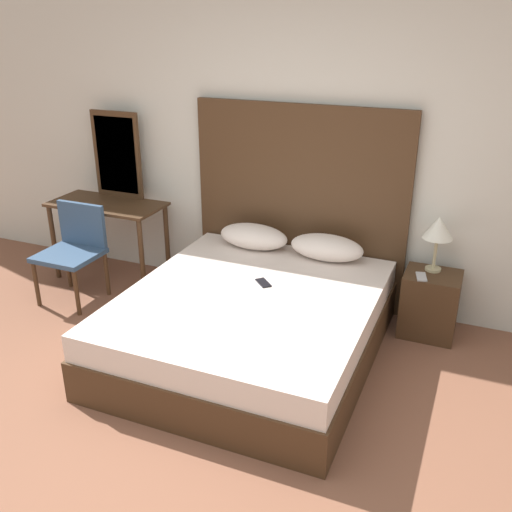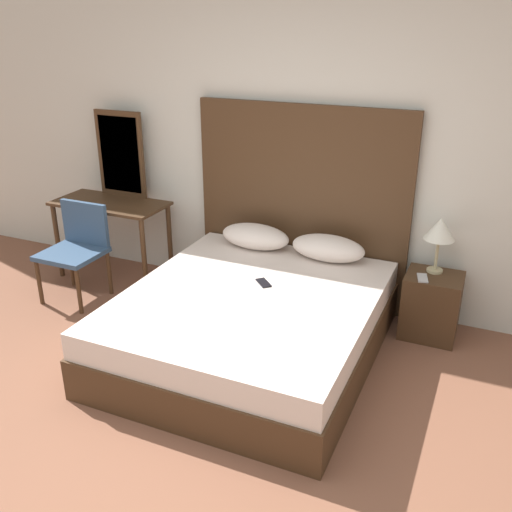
% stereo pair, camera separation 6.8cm
% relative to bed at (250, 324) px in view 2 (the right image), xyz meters
% --- Properties ---
extents(ground_plane, '(16.00, 16.00, 0.00)m').
position_rel_bed_xyz_m(ground_plane, '(0.05, -1.34, -0.24)').
color(ground_plane, brown).
extents(wall_back, '(10.00, 0.06, 2.70)m').
position_rel_bed_xyz_m(wall_back, '(0.05, 1.08, 1.11)').
color(wall_back, silver).
rests_on(wall_back, ground_plane).
extents(bed, '(1.71, 1.97, 0.48)m').
position_rel_bed_xyz_m(bed, '(0.00, 0.00, 0.00)').
color(bed, '#422B19').
rests_on(bed, ground_plane).
extents(headboard, '(1.80, 0.05, 1.65)m').
position_rel_bed_xyz_m(headboard, '(-0.00, 1.01, 0.59)').
color(headboard, '#422B19').
rests_on(headboard, ground_plane).
extents(pillow_left, '(0.59, 0.29, 0.21)m').
position_rel_bed_xyz_m(pillow_left, '(-0.31, 0.79, 0.35)').
color(pillow_left, silver).
rests_on(pillow_left, bed).
extents(pillow_right, '(0.59, 0.29, 0.21)m').
position_rel_bed_xyz_m(pillow_right, '(0.31, 0.79, 0.35)').
color(pillow_right, silver).
rests_on(pillow_right, bed).
extents(phone_on_bed, '(0.16, 0.16, 0.01)m').
position_rel_bed_xyz_m(phone_on_bed, '(0.02, 0.19, 0.25)').
color(phone_on_bed, black).
rests_on(phone_on_bed, bed).
extents(nightstand, '(0.41, 0.36, 0.50)m').
position_rel_bed_xyz_m(nightstand, '(1.14, 0.79, 0.01)').
color(nightstand, '#422B19').
rests_on(nightstand, ground_plane).
extents(table_lamp, '(0.22, 0.22, 0.43)m').
position_rel_bed_xyz_m(table_lamp, '(1.13, 0.86, 0.59)').
color(table_lamp, tan).
rests_on(table_lamp, nightstand).
extents(phone_on_nightstand, '(0.10, 0.16, 0.01)m').
position_rel_bed_xyz_m(phone_on_nightstand, '(1.06, 0.70, 0.27)').
color(phone_on_nightstand, '#B7B7BC').
rests_on(phone_on_nightstand, nightstand).
extents(vanity_desk, '(1.03, 0.50, 0.73)m').
position_rel_bed_xyz_m(vanity_desk, '(-1.71, 0.70, 0.37)').
color(vanity_desk, '#422B19').
rests_on(vanity_desk, ground_plane).
extents(vanity_mirror, '(0.48, 0.03, 0.78)m').
position_rel_bed_xyz_m(vanity_mirror, '(-1.71, 0.92, 0.88)').
color(vanity_mirror, '#422B19').
rests_on(vanity_mirror, vanity_desk).
extents(chair, '(0.48, 0.46, 0.81)m').
position_rel_bed_xyz_m(chair, '(-1.74, 0.26, 0.24)').
color(chair, '#334C6B').
rests_on(chair, ground_plane).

